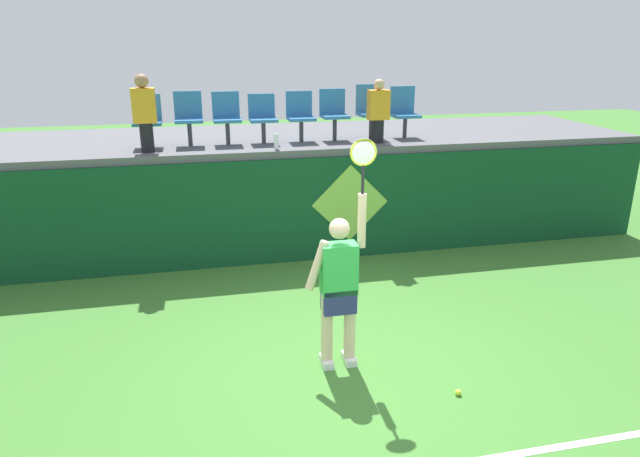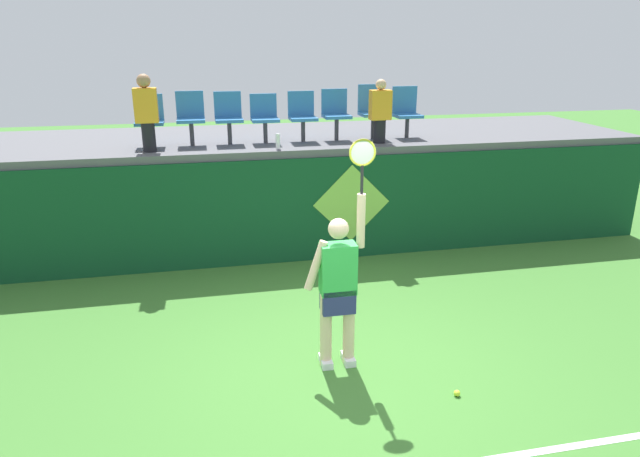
{
  "view_description": "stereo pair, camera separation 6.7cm",
  "coord_description": "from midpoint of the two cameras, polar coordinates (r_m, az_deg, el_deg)",
  "views": [
    {
      "loc": [
        -1.44,
        -5.22,
        3.5
      ],
      "look_at": [
        -0.01,
        1.2,
        1.27
      ],
      "focal_mm": 32.04,
      "sensor_mm": 36.0,
      "label": 1
    },
    {
      "loc": [
        -1.38,
        -5.24,
        3.5
      ],
      "look_at": [
        -0.01,
        1.2,
        1.27
      ],
      "focal_mm": 32.04,
      "sensor_mm": 36.0,
      "label": 2
    }
  ],
  "objects": [
    {
      "name": "water_bottle",
      "position": [
        9.01,
        -4.02,
        8.67
      ],
      "size": [
        0.07,
        0.07,
        0.24
      ],
      "primitive_type": "cylinder",
      "color": "white",
      "rests_on": "spectator_platform"
    },
    {
      "name": "spectator_platform",
      "position": [
        10.33,
        -4.0,
        8.94
      ],
      "size": [
        12.64,
        2.96,
        0.12
      ],
      "primitive_type": "cube",
      "color": "#56565B",
      "rests_on": "court_back_wall"
    },
    {
      "name": "tennis_ball",
      "position": [
        6.24,
        13.84,
        -15.68
      ],
      "size": [
        0.07,
        0.07,
        0.07
      ],
      "primitive_type": "sphere",
      "color": "#D1E533",
      "rests_on": "ground_plane"
    },
    {
      "name": "court_back_wall",
      "position": [
        9.16,
        -2.6,
        1.85
      ],
      "size": [
        12.64,
        0.2,
        1.7
      ],
      "primitive_type": "cube",
      "color": "#0F4223",
      "rests_on": "ground_plane"
    },
    {
      "name": "ground_plane",
      "position": [
        6.45,
        2.71,
        -14.21
      ],
      "size": [
        40.0,
        40.0,
        0.0
      ],
      "primitive_type": "plane",
      "color": "#3D752D"
    },
    {
      "name": "stadium_chair_7",
      "position": [
        10.17,
        8.79,
        11.62
      ],
      "size": [
        0.44,
        0.42,
        0.86
      ],
      "color": "#38383D",
      "rests_on": "spectator_platform"
    },
    {
      "name": "spectator_0",
      "position": [
        9.09,
        -16.75,
        11.14
      ],
      "size": [
        0.34,
        0.2,
        1.15
      ],
      "color": "black",
      "rests_on": "spectator_platform"
    },
    {
      "name": "stadium_chair_6",
      "position": [
        9.97,
        5.42,
        11.82
      ],
      "size": [
        0.44,
        0.42,
        0.9
      ],
      "color": "#38383D",
      "rests_on": "spectator_platform"
    },
    {
      "name": "stadium_chair_2",
      "position": [
        9.54,
        -8.92,
        11.14
      ],
      "size": [
        0.44,
        0.42,
        0.83
      ],
      "color": "#38383D",
      "rests_on": "spectator_platform"
    },
    {
      "name": "wall_signage_mount",
      "position": [
        9.53,
        3.27,
        -2.87
      ],
      "size": [
        1.27,
        0.01,
        1.57
      ],
      "color": "#0F4223",
      "rests_on": "ground_plane"
    },
    {
      "name": "stadium_chair_4",
      "position": [
        9.68,
        -1.59,
        11.39
      ],
      "size": [
        0.44,
        0.42,
        0.81
      ],
      "color": "#38383D",
      "rests_on": "spectator_platform"
    },
    {
      "name": "stadium_chair_3",
      "position": [
        9.58,
        -5.37,
        11.18
      ],
      "size": [
        0.44,
        0.42,
        0.78
      ],
      "color": "#38383D",
      "rests_on": "spectator_platform"
    },
    {
      "name": "tennis_player",
      "position": [
        6.16,
        2.17,
        -5.63
      ],
      "size": [
        0.75,
        0.26,
        2.53
      ],
      "color": "white",
      "rests_on": "ground_plane"
    },
    {
      "name": "stadium_chair_1",
      "position": [
        9.52,
        -12.6,
        10.99
      ],
      "size": [
        0.44,
        0.42,
        0.85
      ],
      "color": "#38383D",
      "rests_on": "spectator_platform"
    },
    {
      "name": "stadium_chair_5",
      "position": [
        9.8,
        1.78,
        11.59
      ],
      "size": [
        0.44,
        0.42,
        0.84
      ],
      "color": "#38383D",
      "rests_on": "spectator_platform"
    },
    {
      "name": "stadium_chair_0",
      "position": [
        9.55,
        -16.48,
        10.56
      ],
      "size": [
        0.44,
        0.42,
        0.81
      ],
      "color": "#38383D",
      "rests_on": "spectator_platform"
    },
    {
      "name": "spectator_1",
      "position": [
        9.54,
        6.24,
        11.62
      ],
      "size": [
        0.34,
        0.2,
        1.03
      ],
      "color": "black",
      "rests_on": "spectator_platform"
    }
  ]
}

